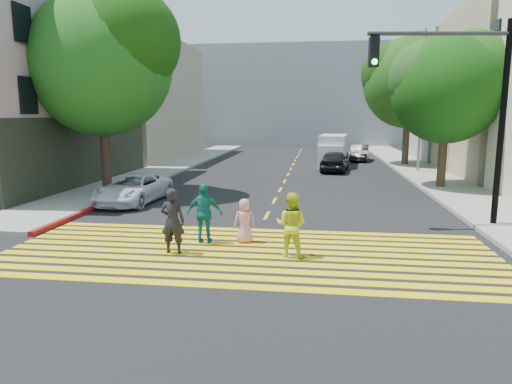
% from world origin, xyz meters
% --- Properties ---
extents(ground, '(120.00, 120.00, 0.00)m').
position_xyz_m(ground, '(0.00, 0.00, 0.00)').
color(ground, black).
extents(sidewalk_left, '(3.00, 40.00, 0.15)m').
position_xyz_m(sidewalk_left, '(-8.50, 22.00, 0.07)').
color(sidewalk_left, gray).
rests_on(sidewalk_left, ground).
extents(sidewalk_right, '(3.00, 60.00, 0.15)m').
position_xyz_m(sidewalk_right, '(8.50, 15.00, 0.07)').
color(sidewalk_right, gray).
rests_on(sidewalk_right, ground).
extents(curb_red, '(0.20, 8.00, 0.16)m').
position_xyz_m(curb_red, '(-6.90, 6.00, 0.08)').
color(curb_red, maroon).
rests_on(curb_red, ground).
extents(crosswalk, '(13.40, 5.30, 0.01)m').
position_xyz_m(crosswalk, '(0.00, 1.28, 0.01)').
color(crosswalk, yellow).
rests_on(crosswalk, ground).
extents(lane_line, '(0.12, 34.40, 0.01)m').
position_xyz_m(lane_line, '(0.00, 22.50, 0.01)').
color(lane_line, yellow).
rests_on(lane_line, ground).
extents(building_left_tan, '(12.00, 16.00, 10.00)m').
position_xyz_m(building_left_tan, '(-16.00, 28.00, 5.00)').
color(building_left_tan, tan).
rests_on(building_left_tan, ground).
extents(building_right_grey, '(10.00, 10.00, 10.00)m').
position_xyz_m(building_right_grey, '(15.00, 30.00, 5.00)').
color(building_right_grey, gray).
rests_on(building_right_grey, ground).
extents(backdrop_block, '(30.00, 8.00, 12.00)m').
position_xyz_m(backdrop_block, '(0.00, 48.00, 6.00)').
color(backdrop_block, gray).
rests_on(backdrop_block, ground).
extents(tree_left, '(8.67, 8.39, 9.42)m').
position_xyz_m(tree_left, '(-8.01, 9.81, 6.35)').
color(tree_left, black).
rests_on(tree_left, ground).
extents(tree_right_near, '(6.69, 6.38, 7.76)m').
position_xyz_m(tree_right_near, '(8.11, 13.32, 5.25)').
color(tree_right_near, '#3D2915').
rests_on(tree_right_near, ground).
extents(tree_right_far, '(7.94, 7.53, 9.36)m').
position_xyz_m(tree_right_far, '(8.28, 24.05, 6.32)').
color(tree_right_far, '#39281A').
rests_on(tree_right_far, ground).
extents(pedestrian_man, '(0.66, 0.44, 1.79)m').
position_xyz_m(pedestrian_man, '(-2.00, 0.99, 0.90)').
color(pedestrian_man, black).
rests_on(pedestrian_man, ground).
extents(pedestrian_woman, '(0.97, 0.83, 1.73)m').
position_xyz_m(pedestrian_woman, '(1.19, 1.11, 0.86)').
color(pedestrian_woman, yellow).
rests_on(pedestrian_woman, ground).
extents(pedestrian_child, '(0.75, 0.62, 1.32)m').
position_xyz_m(pedestrian_child, '(-0.24, 2.29, 0.66)').
color(pedestrian_child, pink).
rests_on(pedestrian_child, ground).
extents(pedestrian_extra, '(1.06, 0.50, 1.77)m').
position_xyz_m(pedestrian_extra, '(-1.39, 2.09, 0.88)').
color(pedestrian_extra, '#14726E').
rests_on(pedestrian_extra, ground).
extents(white_sedan, '(2.36, 4.55, 1.23)m').
position_xyz_m(white_sedan, '(-5.93, 7.71, 0.61)').
color(white_sedan, silver).
rests_on(white_sedan, ground).
extents(dark_car_near, '(2.20, 4.33, 1.41)m').
position_xyz_m(dark_car_near, '(2.96, 19.97, 0.71)').
color(dark_car_near, black).
rests_on(dark_car_near, ground).
extents(silver_car, '(2.31, 4.91, 1.38)m').
position_xyz_m(silver_car, '(3.21, 28.69, 0.69)').
color(silver_car, '#969FAA').
rests_on(silver_car, ground).
extents(dark_car_parked, '(1.94, 4.15, 1.32)m').
position_xyz_m(dark_car_parked, '(5.20, 27.46, 0.66)').
color(dark_car_parked, black).
rests_on(dark_car_parked, ground).
extents(white_van, '(2.27, 4.94, 2.26)m').
position_xyz_m(white_van, '(2.91, 23.14, 1.07)').
color(white_van, silver).
rests_on(white_van, ground).
extents(traffic_signal, '(4.54, 0.92, 6.68)m').
position_xyz_m(traffic_signal, '(6.49, 5.05, 4.32)').
color(traffic_signal, black).
rests_on(traffic_signal, ground).
extents(street_lamp, '(2.01, 0.60, 8.94)m').
position_xyz_m(street_lamp, '(8.01, 19.56, 5.13)').
color(street_lamp, gray).
rests_on(street_lamp, ground).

